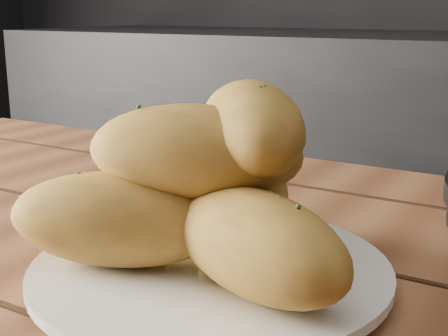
% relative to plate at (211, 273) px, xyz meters
% --- Properties ---
extents(plate, '(0.28, 0.28, 0.02)m').
position_rel_plate_xyz_m(plate, '(0.00, 0.00, 0.00)').
color(plate, white).
rests_on(plate, table).
extents(bread_rolls, '(0.30, 0.25, 0.14)m').
position_rel_plate_xyz_m(bread_rolls, '(-0.00, 0.00, 0.07)').
color(bread_rolls, '#BC8D34').
rests_on(bread_rolls, plate).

